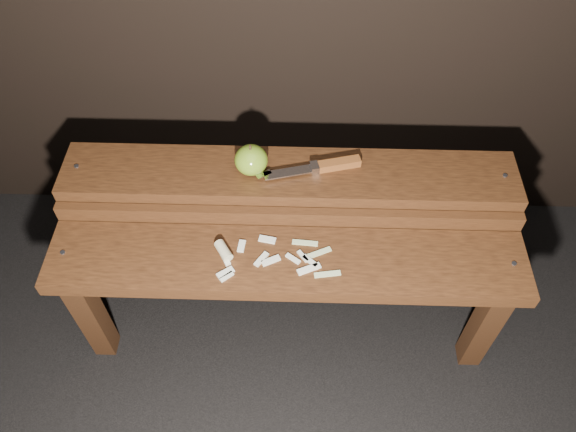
{
  "coord_description": "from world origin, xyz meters",
  "views": [
    {
      "loc": [
        0.03,
        -0.83,
        1.57
      ],
      "look_at": [
        0.0,
        0.06,
        0.45
      ],
      "focal_mm": 35.0,
      "sensor_mm": 36.0,
      "label": 1
    }
  ],
  "objects_px": {
    "bench_rear_tier": "(289,194)",
    "knife": "(326,166)",
    "apple": "(251,160)",
    "bench_front_tier": "(287,276)"
  },
  "relations": [
    {
      "from": "bench_rear_tier",
      "to": "knife",
      "type": "distance_m",
      "value": 0.14
    },
    {
      "from": "bench_front_tier",
      "to": "apple",
      "type": "distance_m",
      "value": 0.31
    },
    {
      "from": "apple",
      "to": "knife",
      "type": "xyz_separation_m",
      "value": [
        0.19,
        0.01,
        -0.03
      ]
    },
    {
      "from": "bench_rear_tier",
      "to": "bench_front_tier",
      "type": "bearing_deg",
      "value": -90.0
    },
    {
      "from": "bench_front_tier",
      "to": "knife",
      "type": "height_order",
      "value": "knife"
    },
    {
      "from": "apple",
      "to": "knife",
      "type": "height_order",
      "value": "apple"
    },
    {
      "from": "bench_rear_tier",
      "to": "apple",
      "type": "xyz_separation_m",
      "value": [
        -0.1,
        0.0,
        0.12
      ]
    },
    {
      "from": "bench_rear_tier",
      "to": "apple",
      "type": "distance_m",
      "value": 0.16
    },
    {
      "from": "apple",
      "to": "knife",
      "type": "relative_size",
      "value": 0.33
    },
    {
      "from": "bench_rear_tier",
      "to": "knife",
      "type": "xyz_separation_m",
      "value": [
        0.1,
        0.01,
        0.1
      ]
    }
  ]
}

